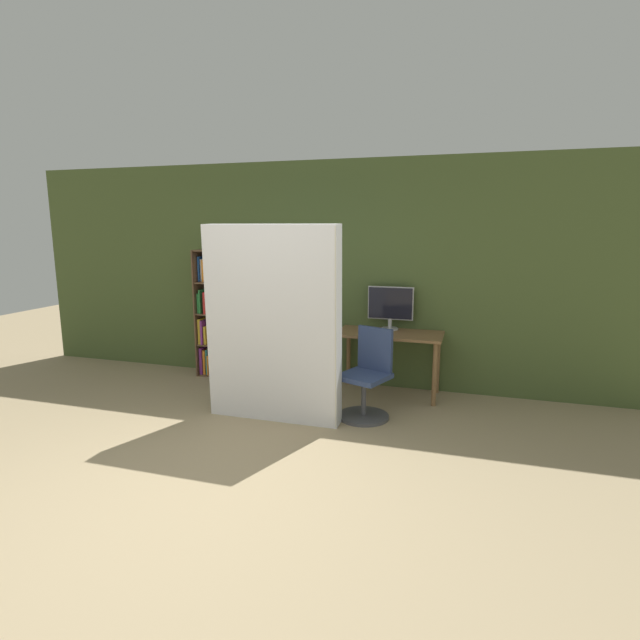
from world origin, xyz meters
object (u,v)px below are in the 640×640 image
monitor (390,305)px  mattress_near (273,325)px  office_chair (367,382)px  bookshelf (222,313)px

monitor → mattress_near: (-0.95, -1.26, -0.04)m
mattress_near → monitor: bearing=53.0°
office_chair → mattress_near: (-0.88, -0.34, 0.61)m
bookshelf → mattress_near: size_ratio=0.84×
bookshelf → mattress_near: bearing=-45.3°
monitor → office_chair: monitor is taller
office_chair → bookshelf: bearing=156.9°
bookshelf → mattress_near: 1.76m
bookshelf → monitor: bearing=0.6°
monitor → bookshelf: bearing=-179.4°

